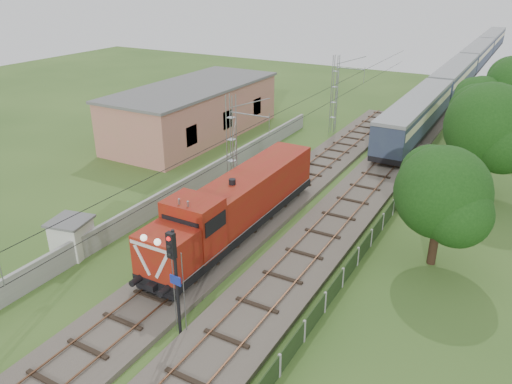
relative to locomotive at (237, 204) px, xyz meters
The scene contains 14 objects.
ground 8.01m from the locomotive, 90.00° to the right, with size 140.00×140.00×0.00m, color #32551F.
track_main 2.13m from the locomotive, 90.00° to the right, with size 4.20×70.00×0.45m.
track_side 13.43m from the locomotive, 67.87° to the left, with size 4.20×80.00×0.45m.
catenary 5.53m from the locomotive, 124.45° to the left, with size 3.31×70.00×8.00m.
boundary_wall 7.92m from the locomotive, 146.53° to the left, with size 0.25×40.00×1.50m, color #9E9E99.
station_building 22.15m from the locomotive, 132.62° to the left, with size 8.40×20.40×5.22m.
fence 9.42m from the locomotive, 30.45° to the right, with size 0.12×32.00×1.20m.
locomotive is the anchor object (origin of this frame).
coach_rake 60.82m from the locomotive, 85.28° to the left, with size 3.00×89.54×3.47m.
signal_post 10.21m from the locomotive, 74.30° to the right, with size 0.62×0.48×5.59m.
relay_hut 10.12m from the locomotive, 137.31° to the right, with size 2.64×2.64×2.28m.
tree_a 12.27m from the locomotive, 12.79° to the left, with size 5.52×5.26×7.16m.
tree_b 19.59m from the locomotive, 49.08° to the left, with size 6.59×6.28×8.55m.
tree_c 28.45m from the locomotive, 67.61° to the left, with size 5.30×5.05×6.87m.
Camera 1 is at (15.05, -16.51, 15.71)m, focal length 35.00 mm.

